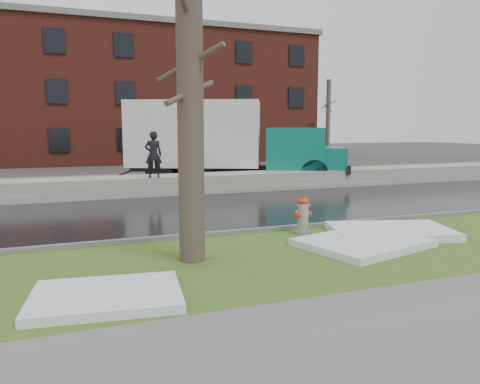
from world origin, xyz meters
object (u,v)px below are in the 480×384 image
object	(u,v)px
fire_hydrant	(303,214)
tree	(190,96)
worker	(153,154)
box_truck	(221,140)

from	to	relation	value
fire_hydrant	tree	size ratio (longest dim) A/B	0.15
tree	worker	size ratio (longest dim) A/B	3.59
fire_hydrant	tree	world-z (taller)	tree
tree	worker	distance (m)	9.13
box_truck	worker	bearing A→B (deg)	-114.81
fire_hydrant	box_truck	xyz separation A→B (m)	(1.57, 10.90, 1.51)
box_truck	tree	bearing A→B (deg)	-86.54
tree	worker	bearing A→B (deg)	84.06
fire_hydrant	tree	bearing A→B (deg)	-165.09
fire_hydrant	worker	bearing A→B (deg)	98.85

